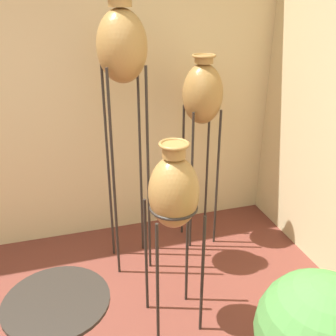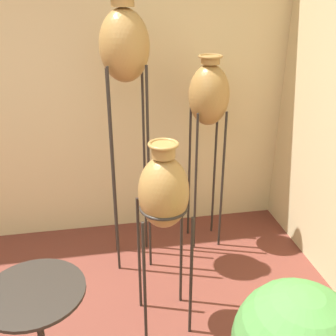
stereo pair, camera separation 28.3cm
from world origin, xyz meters
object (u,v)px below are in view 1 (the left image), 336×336
(vase_stand_medium, at_px, (203,97))
(vase_stand_short, at_px, (174,194))
(vase_stand_tall, at_px, (122,51))
(side_table, at_px, (61,333))

(vase_stand_medium, height_order, vase_stand_short, vase_stand_medium)
(vase_stand_tall, relative_size, vase_stand_short, 1.58)
(vase_stand_medium, bearing_deg, vase_stand_tall, -166.41)
(vase_stand_short, bearing_deg, vase_stand_medium, 59.84)
(vase_stand_tall, distance_m, vase_stand_short, 1.03)
(vase_stand_tall, distance_m, vase_stand_medium, 0.77)
(vase_stand_medium, bearing_deg, side_table, -132.60)
(vase_stand_tall, relative_size, vase_stand_medium, 1.26)
(vase_stand_medium, xyz_separation_m, vase_stand_short, (-0.51, -0.87, -0.34))
(vase_stand_tall, height_order, vase_stand_short, vase_stand_tall)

